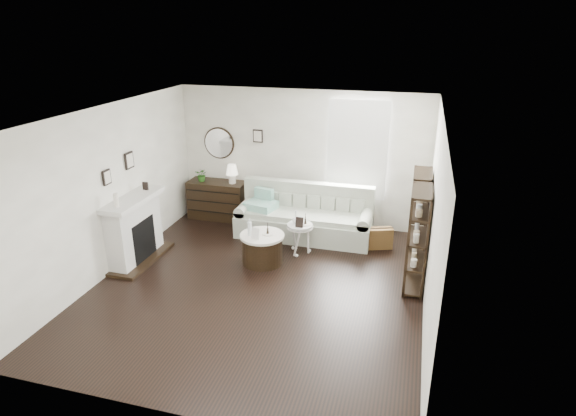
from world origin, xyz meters
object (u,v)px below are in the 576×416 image
(pedestal_table, at_px, (300,227))
(sofa, at_px, (305,219))
(dresser, at_px, (218,200))
(drum_table, at_px, (262,248))

(pedestal_table, bearing_deg, sofa, 97.15)
(pedestal_table, bearing_deg, dresser, 150.51)
(dresser, xyz_separation_m, pedestal_table, (2.07, -1.17, 0.11))
(sofa, relative_size, drum_table, 3.40)
(dresser, distance_m, pedestal_table, 2.38)
(dresser, height_order, drum_table, dresser)
(drum_table, bearing_deg, dresser, 132.30)
(sofa, relative_size, pedestal_table, 4.61)
(sofa, height_order, drum_table, sofa)
(sofa, distance_m, drum_table, 1.37)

